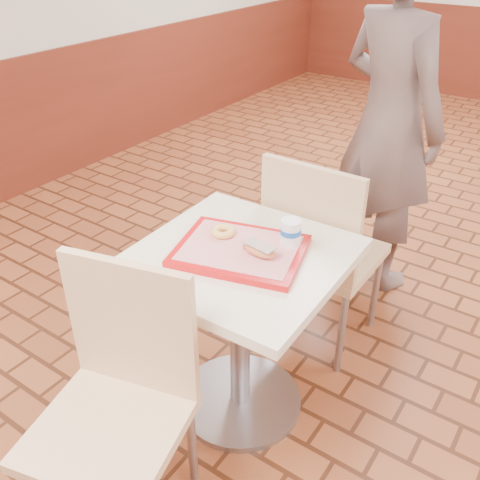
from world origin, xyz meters
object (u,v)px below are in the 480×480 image
Objects in this scene: chair_main_back at (320,247)px; customer at (389,122)px; main_table at (240,308)px; long_john_donut at (259,249)px; ring_donut at (223,231)px; chair_main_front at (118,394)px; serving_tray at (240,251)px; paper_cup at (291,232)px.

customer is at bearing -88.28° from chair_main_back.
long_john_donut reaches higher than main_table.
long_john_donut is (0.04, -1.31, -0.10)m from customer.
ring_donut is 0.64× the size of long_john_donut.
chair_main_back is at bearing 71.03° from ring_donut.
chair_main_front reaches higher than main_table.
chair_main_back is at bearing 68.90° from chair_main_front.
chair_main_front is 0.66m from serving_tray.
serving_tray is at bearing 82.85° from chair_main_back.
long_john_donut is at bearing -113.31° from paper_cup.
chair_main_front is 2.13× the size of serving_tray.
serving_tray is (-0.04, -1.31, -0.13)m from customer.
long_john_donut is (0.08, 0.00, 0.03)m from serving_tray.
ring_donut reaches higher than serving_tray.
long_john_donut reaches higher than ring_donut.
customer is 12.85× the size of long_john_donut.
main_table is at bearing -179.77° from long_john_donut.
customer is (-0.02, 0.77, 0.37)m from chair_main_back.
chair_main_front is 6.75× the size of long_john_donut.
chair_main_front is at bearing -103.50° from long_john_donut.
serving_tray is 4.74× the size of paper_cup.
serving_tray is 3.17× the size of long_john_donut.
serving_tray is 0.09m from long_john_donut.
serving_tray is at bearing 0.00° from main_table.
ring_donut is (-0.17, -0.51, 0.27)m from chair_main_back.
main_table is at bearing -136.74° from paper_cup.
serving_tray is at bearing 69.49° from chair_main_front.
ring_donut is at bearing 168.75° from long_john_donut.
paper_cup is at bearing 117.74° from customer.
ring_donut is at bearing 106.49° from customer.
customer is 1.29m from ring_donut.
main_table is 0.42× the size of customer.
paper_cup is (0.06, 0.13, 0.03)m from long_john_donut.
serving_tray is at bearing -19.59° from ring_donut.
main_table is 0.78× the size of chair_main_back.
customer is 1.19m from paper_cup.
chair_main_back is (0.07, 0.54, 0.03)m from main_table.
ring_donut is (-0.11, 0.04, 0.03)m from serving_tray.
chair_main_back is 0.54× the size of customer.
chair_main_front is 0.53× the size of customer.
long_john_donut is at bearing 114.87° from customer.
chair_main_back is 0.60m from ring_donut.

